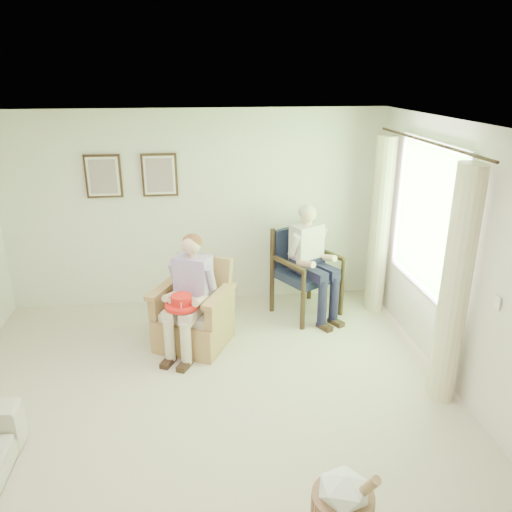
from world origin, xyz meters
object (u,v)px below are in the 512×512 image
Objects in this scene: wicker_armchair at (194,318)px; wood_armchair at (306,267)px; person_wicker at (192,287)px; person_dark at (309,254)px; red_hat at (182,303)px; hatbox at (343,505)px.

wood_armchair reaches higher than wicker_armchair.
person_wicker reaches higher than wicker_armchair.
person_wicker is 1.62m from person_dark.
red_hat is (-0.11, -0.18, -0.10)m from person_wicker.
person_wicker is 0.24m from red_hat.
person_wicker is (-1.48, -0.84, 0.16)m from wood_armchair.
person_dark is 1.81m from red_hat.
hatbox is at bearing -43.89° from wicker_armchair.
wood_armchair is 0.78× the size of person_dark.
red_hat reaches higher than hatbox.
wicker_armchair is 1.66m from person_dark.
wood_armchair is at bearing 51.61° from wicker_armchair.
person_wicker is 2.84m from hatbox.
person_wicker is 0.92× the size of person_dark.
wicker_armchair is at bearing 116.15° from person_wicker.
wicker_armchair is at bearing 176.41° from wood_armchair.
person_dark is at bearing 27.61° from red_hat.
red_hat is at bearing -176.48° from wood_armchair.
wicker_armchair is 1.66m from wood_armchair.
person_dark reaches higher than wicker_armchair.
person_dark is at bearing 45.51° from wicker_armchair.
wood_armchair is at bearing 55.65° from person_wicker.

